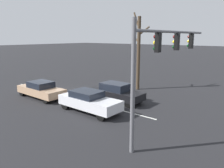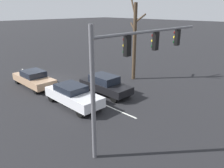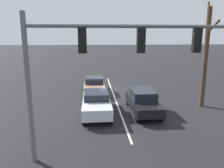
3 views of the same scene
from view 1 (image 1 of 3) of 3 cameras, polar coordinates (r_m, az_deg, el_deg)
ground_plane at (r=21.48m, az=-15.03°, el=-2.20°), size 240.00×240.00×0.00m
lane_stripe_left_divider at (r=19.60m, az=-10.81°, el=-3.37°), size 0.12×16.89×0.01m
car_black_leftlane_front at (r=17.83m, az=1.06°, el=-2.11°), size 1.72×4.60×1.53m
car_silver_midlane_front at (r=15.51m, az=-6.02°, el=-4.40°), size 1.80×4.73×1.49m
car_tan_midlane_second at (r=19.89m, az=-18.05°, el=-1.37°), size 1.83×4.76×1.44m
traffic_signal_gantry at (r=11.71m, az=13.25°, el=7.83°), size 8.50×0.37×6.00m
bare_tree_near at (r=21.69m, az=6.94°, el=8.49°), size 0.81×2.09×7.54m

